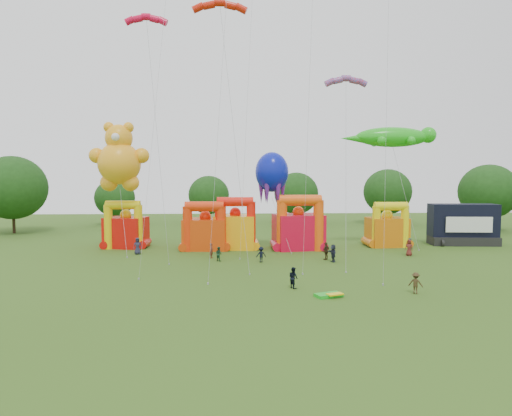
{
  "coord_description": "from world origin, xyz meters",
  "views": [
    {
      "loc": [
        -3.47,
        -28.67,
        8.9
      ],
      "look_at": [
        -1.27,
        18.0,
        5.63
      ],
      "focal_mm": 32.0,
      "sensor_mm": 36.0,
      "label": 1
    }
  ],
  "objects_px": {
    "teddy_bear_kite": "(121,180)",
    "octopus_kite": "(275,194)",
    "spectator_0": "(137,246)",
    "gecko_kite": "(400,170)",
    "bouncy_castle_0": "(126,229)",
    "spectator_4": "(326,251)",
    "stage_trailer": "(463,225)",
    "bouncy_castle_2": "(235,229)"
  },
  "relations": [
    {
      "from": "bouncy_castle_2",
      "to": "octopus_kite",
      "type": "xyz_separation_m",
      "value": [
        4.88,
        -0.69,
        4.33
      ]
    },
    {
      "from": "bouncy_castle_0",
      "to": "stage_trailer",
      "type": "relative_size",
      "value": 0.69
    },
    {
      "from": "stage_trailer",
      "to": "spectator_4",
      "type": "xyz_separation_m",
      "value": [
        -19.94,
        -9.91,
        -1.63
      ]
    },
    {
      "from": "octopus_kite",
      "to": "spectator_0",
      "type": "relative_size",
      "value": 6.22
    },
    {
      "from": "teddy_bear_kite",
      "to": "octopus_kite",
      "type": "relative_size",
      "value": 1.29
    },
    {
      "from": "gecko_kite",
      "to": "octopus_kite",
      "type": "distance_m",
      "value": 15.61
    },
    {
      "from": "octopus_kite",
      "to": "spectator_0",
      "type": "bearing_deg",
      "value": -169.74
    },
    {
      "from": "teddy_bear_kite",
      "to": "gecko_kite",
      "type": "distance_m",
      "value": 33.71
    },
    {
      "from": "bouncy_castle_0",
      "to": "octopus_kite",
      "type": "xyz_separation_m",
      "value": [
        18.55,
        -2.3,
        4.51
      ]
    },
    {
      "from": "octopus_kite",
      "to": "spectator_4",
      "type": "xyz_separation_m",
      "value": [
        4.78,
        -7.24,
        -5.83
      ]
    },
    {
      "from": "teddy_bear_kite",
      "to": "spectator_0",
      "type": "relative_size",
      "value": 8.02
    },
    {
      "from": "spectator_4",
      "to": "octopus_kite",
      "type": "bearing_deg",
      "value": -99.11
    },
    {
      "from": "stage_trailer",
      "to": "gecko_kite",
      "type": "xyz_separation_m",
      "value": [
        -9.37,
        -2.28,
        7.02
      ]
    },
    {
      "from": "octopus_kite",
      "to": "spectator_0",
      "type": "height_order",
      "value": "octopus_kite"
    },
    {
      "from": "bouncy_castle_0",
      "to": "octopus_kite",
      "type": "distance_m",
      "value": 19.23
    },
    {
      "from": "bouncy_castle_0",
      "to": "teddy_bear_kite",
      "type": "bearing_deg",
      "value": -85.55
    },
    {
      "from": "stage_trailer",
      "to": "spectator_4",
      "type": "distance_m",
      "value": 22.33
    },
    {
      "from": "spectator_0",
      "to": "stage_trailer",
      "type": "bearing_deg",
      "value": -3.55
    },
    {
      "from": "octopus_kite",
      "to": "spectator_0",
      "type": "distance_m",
      "value": 17.28
    },
    {
      "from": "stage_trailer",
      "to": "gecko_kite",
      "type": "bearing_deg",
      "value": -166.34
    },
    {
      "from": "teddy_bear_kite",
      "to": "gecko_kite",
      "type": "height_order",
      "value": "teddy_bear_kite"
    },
    {
      "from": "bouncy_castle_2",
      "to": "bouncy_castle_0",
      "type": "bearing_deg",
      "value": 173.28
    },
    {
      "from": "gecko_kite",
      "to": "spectator_0",
      "type": "bearing_deg",
      "value": -174.0
    },
    {
      "from": "stage_trailer",
      "to": "spectator_4",
      "type": "height_order",
      "value": "stage_trailer"
    },
    {
      "from": "gecko_kite",
      "to": "stage_trailer",
      "type": "bearing_deg",
      "value": 13.66
    },
    {
      "from": "stage_trailer",
      "to": "teddy_bear_kite",
      "type": "bearing_deg",
      "value": -175.7
    },
    {
      "from": "stage_trailer",
      "to": "octopus_kite",
      "type": "height_order",
      "value": "octopus_kite"
    },
    {
      "from": "spectator_0",
      "to": "spectator_4",
      "type": "xyz_separation_m",
      "value": [
        20.79,
        -4.34,
        -0.01
      ]
    },
    {
      "from": "teddy_bear_kite",
      "to": "octopus_kite",
      "type": "height_order",
      "value": "teddy_bear_kite"
    },
    {
      "from": "gecko_kite",
      "to": "spectator_4",
      "type": "distance_m",
      "value": 15.65
    },
    {
      "from": "octopus_kite",
      "to": "teddy_bear_kite",
      "type": "bearing_deg",
      "value": -178.23
    },
    {
      "from": "stage_trailer",
      "to": "spectator_0",
      "type": "height_order",
      "value": "stage_trailer"
    },
    {
      "from": "bouncy_castle_0",
      "to": "spectator_4",
      "type": "relative_size",
      "value": 3.14
    },
    {
      "from": "teddy_bear_kite",
      "to": "spectator_4",
      "type": "bearing_deg",
      "value": -16.11
    },
    {
      "from": "stage_trailer",
      "to": "teddy_bear_kite",
      "type": "relative_size",
      "value": 0.56
    },
    {
      "from": "bouncy_castle_0",
      "to": "gecko_kite",
      "type": "distance_m",
      "value": 34.74
    },
    {
      "from": "octopus_kite",
      "to": "spectator_4",
      "type": "height_order",
      "value": "octopus_kite"
    },
    {
      "from": "bouncy_castle_0",
      "to": "bouncy_castle_2",
      "type": "bearing_deg",
      "value": -6.72
    },
    {
      "from": "bouncy_castle_0",
      "to": "stage_trailer",
      "type": "height_order",
      "value": "bouncy_castle_0"
    },
    {
      "from": "teddy_bear_kite",
      "to": "bouncy_castle_2",
      "type": "bearing_deg",
      "value": 5.35
    },
    {
      "from": "bouncy_castle_2",
      "to": "spectator_4",
      "type": "distance_m",
      "value": 12.59
    },
    {
      "from": "stage_trailer",
      "to": "spectator_0",
      "type": "distance_m",
      "value": 41.15
    }
  ]
}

